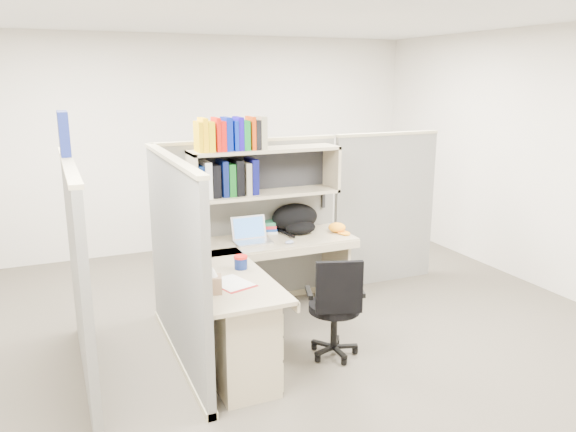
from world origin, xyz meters
name	(u,v)px	position (x,y,z in m)	size (l,w,h in m)	color
ground	(285,339)	(0.00, 0.00, 0.00)	(6.00, 6.00, 0.00)	#3B372E
room_shell	(285,151)	(0.00, 0.00, 1.62)	(6.00, 6.00, 6.00)	beige
cubicle	(226,229)	(-0.37, 0.45, 0.91)	(3.79, 1.84, 1.95)	#60605B
desk	(251,312)	(-0.41, -0.29, 0.44)	(1.74, 1.75, 0.73)	gray
laptop	(253,230)	(-0.09, 0.54, 0.85)	(0.32, 0.32, 0.23)	#BBBBC0
backpack	(297,219)	(0.43, 0.70, 0.87)	(0.46, 0.35, 0.27)	black
orange_cap	(337,227)	(0.78, 0.55, 0.78)	(0.17, 0.19, 0.09)	orange
snack_canister	(241,262)	(-0.42, -0.09, 0.78)	(0.11, 0.11, 0.11)	navy
tissue_box	(213,280)	(-0.75, -0.49, 0.82)	(0.12, 0.12, 0.19)	#916F52
mouse	(290,242)	(0.20, 0.37, 0.75)	(0.08, 0.05, 0.03)	#8393BA
paper_cup	(256,229)	(0.03, 0.78, 0.78)	(0.07, 0.07, 0.11)	silver
book_stack	(268,226)	(0.17, 0.83, 0.78)	(0.16, 0.22, 0.11)	gray
loose_paper	(232,283)	(-0.58, -0.36, 0.73)	(0.22, 0.30, 0.00)	white
task_chair	(335,322)	(0.24, -0.45, 0.30)	(0.49, 0.46, 0.86)	black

